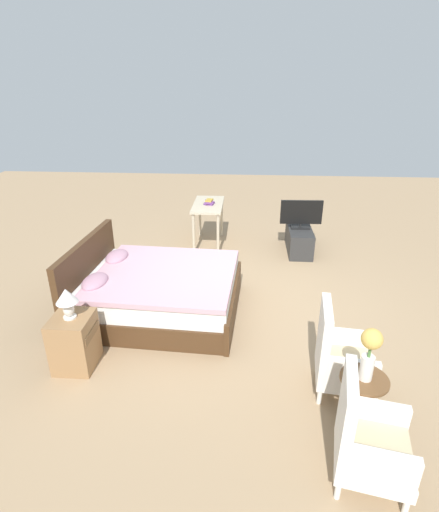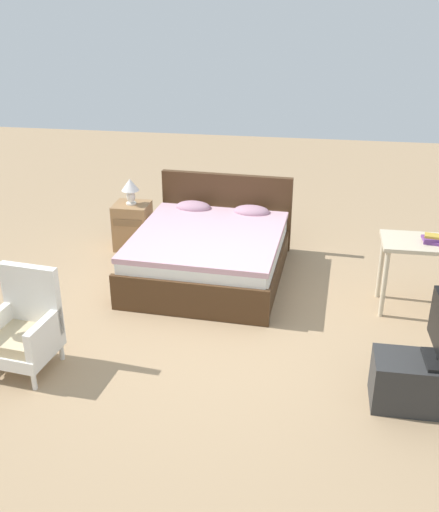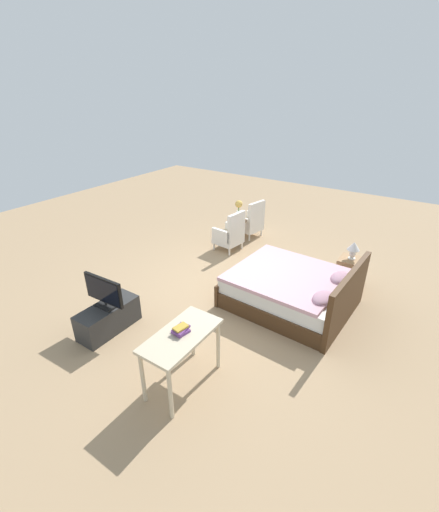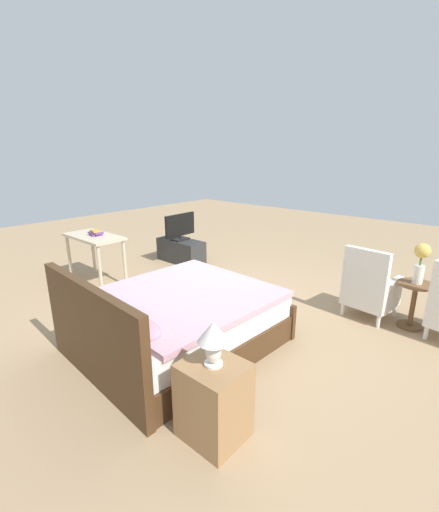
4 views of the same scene
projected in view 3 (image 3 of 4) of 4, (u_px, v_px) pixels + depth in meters
name	position (u px, v px, depth m)	size (l,w,h in m)	color
ground_plane	(229.00, 291.00, 6.29)	(16.00, 16.00, 0.00)	#A38460
bed	(293.00, 290.00, 5.76)	(1.77, 2.05, 0.96)	#472D19
armchair_by_window_left	(251.00, 222.00, 8.42)	(0.64, 0.64, 0.92)	white
armchair_by_window_right	(230.00, 235.00, 7.72)	(0.60, 0.60, 0.92)	white
side_table	(238.00, 228.00, 8.13)	(0.40, 0.40, 0.56)	brown
flower_vase	(239.00, 208.00, 7.90)	(0.17, 0.17, 0.48)	silver
nightstand	(349.00, 273.00, 6.29)	(0.44, 0.41, 0.59)	#997047
table_lamp	(354.00, 248.00, 6.06)	(0.22, 0.22, 0.33)	silver
tv_stand	(108.00, 318.00, 5.21)	(0.96, 0.40, 0.43)	#2D2D2D
tv_flatscreen	(104.00, 292.00, 5.00)	(0.21, 0.71, 0.49)	black
vanity_desk	(181.00, 342.00, 4.06)	(1.04, 0.52, 0.78)	beige
book_stack	(181.00, 330.00, 4.03)	(0.22, 0.19, 0.08)	#66387A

